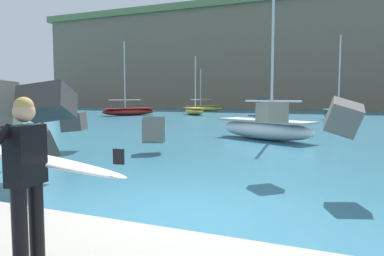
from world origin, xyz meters
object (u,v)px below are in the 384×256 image
boat_near_left (194,111)px  boat_mid_left (337,114)px  boat_mid_right (266,117)px  station_building_central (370,7)px  surfer_with_board (31,169)px  boat_mid_centre (203,108)px  boat_near_centre (129,111)px  station_building_west (329,11)px  station_building_east (226,13)px  boat_near_right (265,128)px

boat_near_left → boat_mid_left: boat_mid_left is taller
boat_mid_right → station_building_central: size_ratio=0.57×
boat_mid_right → station_building_central: 67.53m
surfer_with_board → boat_mid_centre: (-15.58, 45.89, -0.81)m
boat_near_left → boat_mid_right: size_ratio=1.44×
boat_near_centre → station_building_central: station_building_central is taller
station_building_west → station_building_east: 21.73m
boat_mid_centre → station_building_central: 51.20m
boat_near_left → boat_mid_right: boat_near_left is taller
surfer_with_board → boat_near_right: bearing=91.9°
boat_near_left → boat_mid_left: 16.07m
boat_near_centre → boat_mid_left: boat_near_centre is taller
boat_near_left → station_building_central: size_ratio=0.82×
boat_near_right → station_building_west: bearing=90.1°
surfer_with_board → boat_mid_right: (-2.10, 22.95, -0.66)m
boat_near_centre → boat_near_right: bearing=-42.9°
surfer_with_board → boat_near_right: boat_near_right is taller
surfer_with_board → station_building_east: (-21.24, 74.70, 19.03)m
surfer_with_board → boat_mid_centre: bearing=108.8°
boat_near_left → boat_mid_centre: 10.74m
station_building_central → station_building_east: (-28.79, -11.74, -1.18)m
surfer_with_board → boat_mid_left: boat_mid_left is taller
station_building_central → station_building_east: station_building_central is taller
boat_near_right → boat_mid_centre: (-15.11, 31.52, -0.08)m
boat_near_left → boat_mid_left: size_ratio=0.92×
boat_near_left → boat_mid_right: (10.63, -12.59, 0.14)m
boat_near_centre → boat_mid_centre: 14.87m
boat_mid_centre → boat_mid_right: size_ratio=1.32×
boat_near_centre → boat_mid_right: size_ratio=1.75×
boat_near_right → station_building_east: station_building_east is taller
boat_mid_left → boat_mid_centre: bearing=139.3°
boat_mid_left → station_building_west: station_building_west is taller
boat_near_centre → boat_mid_right: bearing=-26.8°
surfer_with_board → boat_mid_right: size_ratio=0.46×
boat_near_right → station_building_east: size_ratio=0.90×
boat_near_right → station_building_east: (-20.77, 60.33, 19.77)m
boat_mid_left → station_building_central: (5.07, 56.09, 20.94)m
boat_near_left → station_building_east: (-8.51, 39.16, 19.83)m
boat_mid_left → boat_mid_right: size_ratio=1.56×
boat_near_centre → station_building_east: station_building_east is taller
boat_mid_left → boat_mid_right: (-4.58, -7.40, 0.07)m
boat_mid_centre → station_building_east: station_building_east is taller
boat_near_centre → station_building_east: size_ratio=1.02×
station_building_west → boat_near_right: bearing=-89.9°
boat_mid_right → station_building_east: (-19.14, 51.75, 19.69)m
boat_near_centre → boat_near_left: bearing=34.6°
boat_mid_right → station_building_east: bearing=110.3°
boat_near_right → station_building_west: size_ratio=1.44×
station_building_west → boat_near_centre: bearing=-110.0°
boat_mid_centre → station_building_west: size_ratio=1.22×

